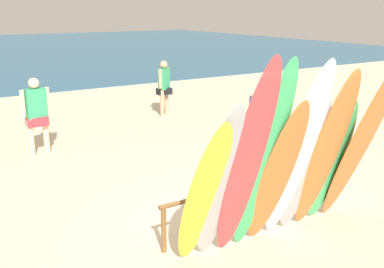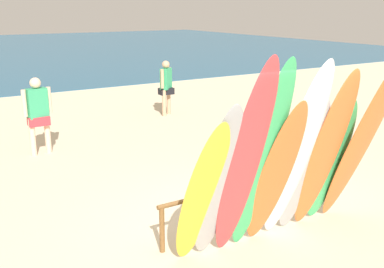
{
  "view_description": "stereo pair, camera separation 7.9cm",
  "coord_description": "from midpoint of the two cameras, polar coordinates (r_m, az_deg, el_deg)",
  "views": [
    {
      "loc": [
        -3.99,
        -4.79,
        3.16
      ],
      "look_at": [
        0.0,
        1.62,
        1.04
      ],
      "focal_mm": 42.41,
      "sensor_mm": 36.0,
      "label": 1
    },
    {
      "loc": [
        -3.93,
        -4.83,
        3.16
      ],
      "look_at": [
        0.0,
        1.62,
        1.04
      ],
      "focal_mm": 42.41,
      "sensor_mm": 36.0,
      "label": 2
    }
  ],
  "objects": [
    {
      "name": "beach_chair_red",
      "position": [
        10.97,
        11.11,
        0.98
      ],
      "size": [
        0.73,
        0.83,
        0.82
      ],
      "rotation": [
        0.0,
        0.0,
        0.4
      ],
      "color": "#B7B7BC",
      "rests_on": "ground"
    },
    {
      "name": "surfboard_orange_9",
      "position": [
        6.85,
        20.31,
        -0.63
      ],
      "size": [
        0.61,
        1.14,
        2.7
      ],
      "primitive_type": "ellipsoid",
      "rotation": [
        0.37,
        0.0,
        0.06
      ],
      "color": "orange",
      "rests_on": "ground"
    },
    {
      "name": "surfboard_orange_7",
      "position": [
        6.52,
        16.13,
        -2.23
      ],
      "size": [
        0.57,
        0.88,
        2.44
      ],
      "primitive_type": "ellipsoid",
      "rotation": [
        0.32,
        0.0,
        -0.01
      ],
      "color": "orange",
      "rests_on": "ground"
    },
    {
      "name": "surfboard_green_3",
      "position": [
        5.63,
        8.51,
        -3.41
      ],
      "size": [
        0.5,
        0.99,
        2.66
      ],
      "primitive_type": "ellipsoid",
      "rotation": [
        0.33,
        0.0,
        -0.03
      ],
      "color": "#38B266",
      "rests_on": "ground"
    },
    {
      "name": "surfboard_orange_4",
      "position": [
        5.95,
        10.24,
        -5.13
      ],
      "size": [
        0.55,
        0.91,
        2.14
      ],
      "primitive_type": "ellipsoid",
      "rotation": [
        0.37,
        0.0,
        -0.01
      ],
      "color": "orange",
      "rests_on": "ground"
    },
    {
      "name": "surfboard_rack",
      "position": [
        6.76,
        7.0,
        -7.23
      ],
      "size": [
        3.02,
        0.07,
        0.69
      ],
      "color": "brown",
      "rests_on": "ground"
    },
    {
      "name": "surfboard_yellow_0",
      "position": [
        5.41,
        1.08,
        -7.83
      ],
      "size": [
        0.58,
        0.87,
        2.0
      ],
      "primitive_type": "ellipsoid",
      "rotation": [
        0.38,
        0.0,
        0.07
      ],
      "color": "yellow",
      "rests_on": "ground"
    },
    {
      "name": "surfboard_white_5",
      "position": [
        6.08,
        12.76,
        -2.49
      ],
      "size": [
        0.57,
        0.98,
        2.61
      ],
      "primitive_type": "ellipsoid",
      "rotation": [
        0.34,
        0.0,
        0.0
      ],
      "color": "white",
      "rests_on": "ground"
    },
    {
      "name": "beachgoer_near_rack",
      "position": [
        13.59,
        -3.7,
        6.28
      ],
      "size": [
        0.51,
        0.42,
        1.64
      ],
      "rotation": [
        0.0,
        0.0,
        0.65
      ],
      "color": "tan",
      "rests_on": "ground"
    },
    {
      "name": "surfboard_red_2",
      "position": [
        5.45,
        6.45,
        -3.76
      ],
      "size": [
        0.53,
        1.01,
        2.7
      ],
      "primitive_type": "ellipsoid",
      "rotation": [
        0.33,
        0.0,
        -0.03
      ],
      "color": "#D13D42",
      "rests_on": "ground"
    },
    {
      "name": "surfboard_grey_6",
      "position": [
        6.41,
        13.57,
        -3.99
      ],
      "size": [
        0.54,
        0.75,
        2.1
      ],
      "primitive_type": "ellipsoid",
      "rotation": [
        0.31,
        0.0,
        -0.07
      ],
      "color": "#999EA3",
      "rests_on": "ground"
    },
    {
      "name": "beachgoer_strolling",
      "position": [
        9.73,
        8.14,
        2.0
      ],
      "size": [
        0.4,
        0.58,
        1.53
      ],
      "rotation": [
        0.0,
        0.0,
        4.77
      ],
      "color": "brown",
      "rests_on": "ground"
    },
    {
      "name": "ground",
      "position": [
        19.48,
        -19.85,
        5.43
      ],
      "size": [
        60.0,
        60.0,
        0.0
      ],
      "primitive_type": "plane",
      "color": "beige"
    },
    {
      "name": "surfboard_grey_1",
      "position": [
        5.47,
        3.04,
        -6.52
      ],
      "size": [
        0.55,
        0.9,
        2.18
      ],
      "primitive_type": "ellipsoid",
      "rotation": [
        0.35,
        0.0,
        -0.09
      ],
      "color": "#999EA3",
      "rests_on": "ground"
    },
    {
      "name": "beachgoer_midbeach",
      "position": [
        10.39,
        -19.2,
        2.73
      ],
      "size": [
        0.64,
        0.29,
        1.71
      ],
      "rotation": [
        0.0,
        0.0,
        0.16
      ],
      "color": "beige",
      "rests_on": "ground"
    },
    {
      "name": "surfboard_green_8",
      "position": [
        6.88,
        16.81,
        -3.31
      ],
      "size": [
        0.57,
        0.73,
        2.0
      ],
      "primitive_type": "ellipsoid",
      "rotation": [
        0.3,
        0.0,
        -0.07
      ],
      "color": "#38B266",
      "rests_on": "ground"
    }
  ]
}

